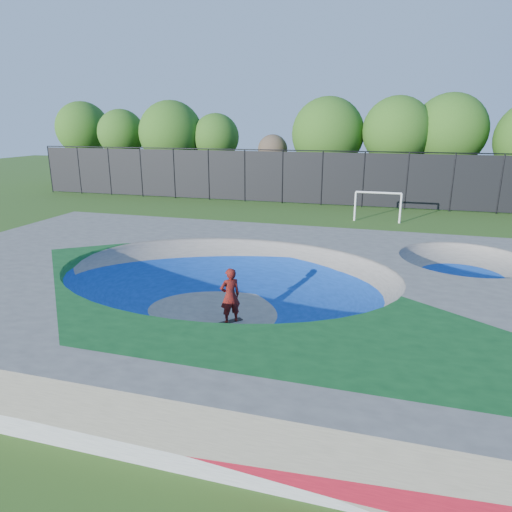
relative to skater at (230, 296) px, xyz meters
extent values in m
plane|color=#2E5317|center=(-0.35, 0.71, -0.89)|extent=(120.00, 120.00, 0.00)
cube|color=gray|center=(-0.35, 0.71, -0.14)|extent=(22.00, 14.00, 1.50)
imported|color=#AD1A0D|center=(0.00, 0.00, 0.00)|extent=(0.77, 0.75, 1.78)
cube|color=black|center=(0.00, 0.00, -0.87)|extent=(0.67, 0.74, 0.05)
cylinder|color=white|center=(2.50, 16.75, 0.02)|extent=(0.12, 0.12, 1.83)
cylinder|color=white|center=(5.24, 16.75, 0.02)|extent=(0.12, 0.12, 1.83)
cylinder|color=white|center=(3.87, 16.75, 0.94)|extent=(2.74, 0.12, 0.12)
cylinder|color=black|center=(-24.35, 21.71, 1.11)|extent=(0.09, 0.09, 4.00)
cylinder|color=black|center=(-21.35, 21.71, 1.11)|extent=(0.09, 0.09, 4.00)
cylinder|color=black|center=(-18.35, 21.71, 1.11)|extent=(0.09, 0.09, 4.00)
cylinder|color=black|center=(-15.35, 21.71, 1.11)|extent=(0.09, 0.09, 4.00)
cylinder|color=black|center=(-12.35, 21.71, 1.11)|extent=(0.09, 0.09, 4.00)
cylinder|color=black|center=(-9.35, 21.71, 1.11)|extent=(0.09, 0.09, 4.00)
cylinder|color=black|center=(-6.35, 21.71, 1.11)|extent=(0.09, 0.09, 4.00)
cylinder|color=black|center=(-3.35, 21.71, 1.11)|extent=(0.09, 0.09, 4.00)
cylinder|color=black|center=(-0.35, 21.71, 1.11)|extent=(0.09, 0.09, 4.00)
cylinder|color=black|center=(2.65, 21.71, 1.11)|extent=(0.09, 0.09, 4.00)
cylinder|color=black|center=(5.65, 21.71, 1.11)|extent=(0.09, 0.09, 4.00)
cylinder|color=black|center=(8.65, 21.71, 1.11)|extent=(0.09, 0.09, 4.00)
cylinder|color=black|center=(11.65, 21.71, 1.11)|extent=(0.09, 0.09, 4.00)
cube|color=black|center=(-0.35, 21.71, 1.11)|extent=(48.00, 0.03, 3.80)
cylinder|color=black|center=(-0.35, 21.71, 3.11)|extent=(48.00, 0.08, 0.08)
cylinder|color=#4B3725|center=(-24.93, 27.65, 0.85)|extent=(0.44, 0.44, 3.47)
sphere|color=#295616|center=(-24.93, 27.65, 4.52)|extent=(5.15, 5.15, 5.15)
cylinder|color=#4B3725|center=(-19.81, 26.28, 0.82)|extent=(0.44, 0.44, 3.41)
sphere|color=#295616|center=(-19.81, 26.28, 4.14)|extent=(4.32, 4.32, 4.32)
cylinder|color=#4B3725|center=(-14.44, 25.70, 0.59)|extent=(0.44, 0.44, 2.96)
sphere|color=#295616|center=(-14.44, 25.70, 4.18)|extent=(5.63, 5.63, 5.63)
cylinder|color=#4B3725|center=(-10.45, 26.34, 0.73)|extent=(0.44, 0.44, 3.25)
sphere|color=#295616|center=(-10.45, 26.34, 3.87)|extent=(4.04, 4.04, 4.04)
cylinder|color=#4B3725|center=(-5.60, 27.50, 0.41)|extent=(0.44, 0.44, 2.60)
sphere|color=brown|center=(-5.60, 27.50, 2.81)|extent=(2.60, 2.60, 2.60)
cylinder|color=#4B3725|center=(-0.77, 27.05, 0.53)|extent=(0.44, 0.44, 2.85)
sphere|color=#295616|center=(-0.77, 27.05, 4.20)|extent=(5.97, 5.97, 5.97)
cylinder|color=#4B3725|center=(4.73, 26.53, 0.77)|extent=(0.44, 0.44, 3.32)
sphere|color=#295616|center=(4.73, 26.53, 4.45)|extent=(5.39, 5.39, 5.39)
cylinder|color=#4B3725|center=(8.67, 27.26, 0.73)|extent=(0.44, 0.44, 3.25)
sphere|color=#295616|center=(8.67, 27.26, 4.50)|extent=(5.70, 5.70, 5.70)
camera|label=1|loc=(4.39, -12.33, 5.12)|focal=32.00mm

